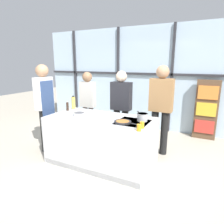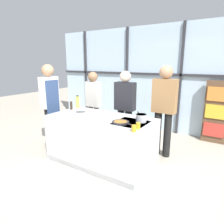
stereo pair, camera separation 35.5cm
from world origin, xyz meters
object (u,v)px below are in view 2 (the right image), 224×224
at_px(pepper_grinder, 71,105).
at_px(juice_glass_far, 138,126).
at_px(mixing_bowl, 81,113).
at_px(frying_pan, 121,122).
at_px(saucepan, 141,118).
at_px(juice_glass_near, 134,128).
at_px(chef, 50,100).
at_px(spectator_center_left, 125,105).
at_px(spectator_far_left, 93,101).
at_px(white_plate, 72,117).
at_px(oil_bottle, 78,102).
at_px(spectator_center_right, 164,106).

distance_m(pepper_grinder, juice_glass_far, 1.77).
relative_size(mixing_bowl, juice_glass_far, 2.37).
height_order(frying_pan, saucepan, saucepan).
relative_size(mixing_bowl, juice_glass_near, 2.37).
height_order(saucepan, mixing_bowl, saucepan).
height_order(chef, pepper_grinder, chef).
distance_m(saucepan, juice_glass_far, 0.38).
bearing_deg(juice_glass_far, pepper_grinder, 166.84).
xyz_separation_m(pepper_grinder, juice_glass_far, (1.73, -0.40, -0.04)).
relative_size(chef, spectator_center_left, 1.08).
relative_size(frying_pan, juice_glass_far, 5.02).
bearing_deg(spectator_center_left, chef, 34.68).
relative_size(spectator_far_left, juice_glass_far, 16.49).
bearing_deg(chef, white_plate, 71.12).
xyz_separation_m(chef, saucepan, (2.06, 0.13, -0.11)).
relative_size(chef, oil_bottle, 6.54).
distance_m(spectator_center_left, white_plate, 1.29).
relative_size(spectator_center_right, juice_glass_near, 18.10).
height_order(spectator_center_left, oil_bottle, spectator_center_left).
distance_m(spectator_center_left, spectator_center_right, 0.87).
distance_m(pepper_grinder, juice_glass_near, 1.81).
bearing_deg(white_plate, saucepan, 20.94).
bearing_deg(saucepan, white_plate, -159.06).
bearing_deg(spectator_center_right, mixing_bowl, 37.32).
height_order(spectator_center_right, frying_pan, spectator_center_right).
xyz_separation_m(white_plate, mixing_bowl, (-0.01, 0.25, 0.02)).
bearing_deg(spectator_far_left, mixing_bowl, 114.83).
height_order(juice_glass_near, juice_glass_far, same).
xyz_separation_m(oil_bottle, pepper_grinder, (-0.01, -0.19, -0.04)).
height_order(spectator_center_right, juice_glass_far, spectator_center_right).
bearing_deg(saucepan, spectator_center_right, 81.22).
bearing_deg(juice_glass_far, spectator_far_left, 146.33).
bearing_deg(juice_glass_near, juice_glass_far, 90.00).
bearing_deg(pepper_grinder, mixing_bowl, -26.72).
xyz_separation_m(frying_pan, oil_bottle, (-1.36, 0.48, 0.11)).
bearing_deg(spectator_center_left, juice_glass_far, 126.82).
relative_size(frying_pan, mixing_bowl, 2.12).
xyz_separation_m(spectator_far_left, oil_bottle, (0.00, -0.55, 0.06)).
xyz_separation_m(spectator_center_right, pepper_grinder, (-1.73, -0.74, -0.05)).
relative_size(chef, spectator_far_left, 1.11).
height_order(oil_bottle, juice_glass_near, oil_bottle).
height_order(chef, frying_pan, chef).
relative_size(spectator_center_right, juice_glass_far, 18.10).
relative_size(oil_bottle, juice_glass_near, 2.79).
height_order(spectator_far_left, spectator_center_left, spectator_center_left).
relative_size(spectator_center_left, pepper_grinder, 8.44).
distance_m(spectator_far_left, spectator_center_right, 1.73).
bearing_deg(saucepan, pepper_grinder, 178.57).
bearing_deg(chef, pepper_grinder, 110.56).
bearing_deg(saucepan, spectator_far_left, 153.99).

